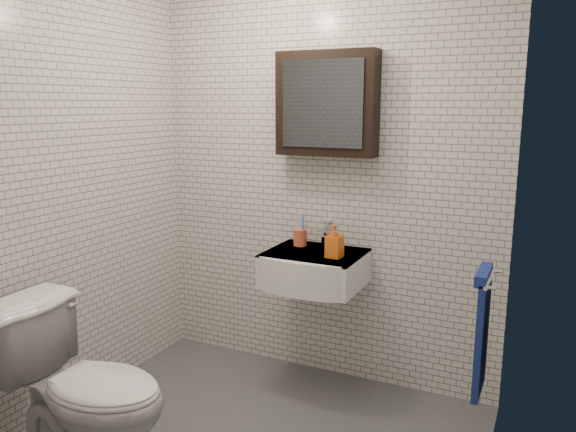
% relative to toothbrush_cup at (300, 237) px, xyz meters
% --- Properties ---
extents(room_shell, '(2.22, 2.02, 2.51)m').
position_rel_toothbrush_cup_xyz_m(room_shell, '(0.09, -0.88, 0.56)').
color(room_shell, silver).
rests_on(room_shell, ground).
extents(washbasin, '(0.55, 0.50, 0.20)m').
position_rel_toothbrush_cup_xyz_m(washbasin, '(0.14, -0.14, -0.15)').
color(washbasin, white).
rests_on(washbasin, room_shell).
extents(faucet, '(0.06, 0.20, 0.15)m').
position_rel_toothbrush_cup_xyz_m(faucet, '(0.14, 0.05, 0.01)').
color(faucet, silver).
rests_on(faucet, washbasin).
extents(mirror_cabinet, '(0.60, 0.15, 0.60)m').
position_rel_toothbrush_cup_xyz_m(mirror_cabinet, '(0.14, 0.05, 0.79)').
color(mirror_cabinet, black).
rests_on(mirror_cabinet, room_shell).
extents(towel_rail, '(0.09, 0.30, 0.58)m').
position_rel_toothbrush_cup_xyz_m(towel_rail, '(1.14, -0.53, -0.18)').
color(towel_rail, silver).
rests_on(towel_rail, room_shell).
extents(toothbrush_cup, '(0.11, 0.11, 0.22)m').
position_rel_toothbrush_cup_xyz_m(toothbrush_cup, '(0.00, 0.00, 0.00)').
color(toothbrush_cup, '#CE5233').
rests_on(toothbrush_cup, washbasin).
extents(soap_bottle, '(0.09, 0.09, 0.19)m').
position_rel_toothbrush_cup_xyz_m(soap_bottle, '(0.29, -0.16, 0.04)').
color(soap_bottle, orange).
rests_on(soap_bottle, washbasin).
extents(toilet, '(0.83, 0.49, 0.82)m').
position_rel_toothbrush_cup_xyz_m(toilet, '(-0.48, -1.31, -0.49)').
color(toilet, white).
rests_on(toilet, ground).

